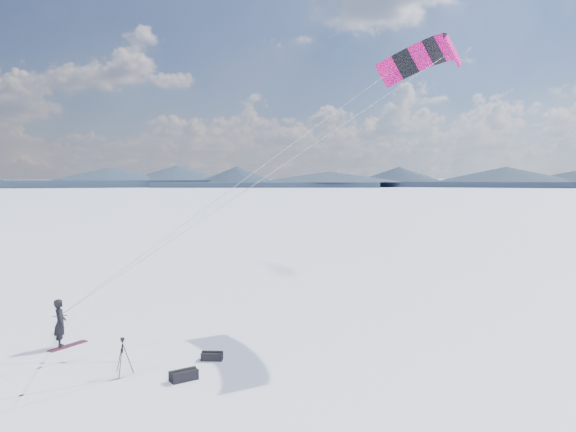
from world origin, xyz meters
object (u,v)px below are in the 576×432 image
object	(u,v)px
snowboard	(68,346)
tripod	(123,351)
gear_bag_b	(212,356)
gear_bag_a	(184,375)
snowkiter	(61,347)

from	to	relation	value
snowboard	tripod	bearing A→B (deg)	-103.90
tripod	gear_bag_b	xyz separation A→B (m)	(3.10, 0.56, -0.66)
snowboard	tripod	distance (m)	4.40
gear_bag_b	tripod	bearing A→B (deg)	-149.77
snowboard	gear_bag_a	bearing A→B (deg)	-93.67
tripod	gear_bag_b	size ratio (longest dim) A/B	1.49
snowkiter	snowboard	world-z (taller)	snowkiter
snowkiter	tripod	distance (m)	4.52
gear_bag_b	snowkiter	bearing A→B (deg)	168.71
snowkiter	tripod	bearing A→B (deg)	-157.94
snowkiter	gear_bag_b	world-z (taller)	snowkiter
snowkiter	gear_bag_a	xyz separation A→B (m)	(4.16, -4.99, 0.18)
snowboard	gear_bag_a	world-z (taller)	gear_bag_a
gear_bag_a	gear_bag_b	bearing A→B (deg)	38.37
tripod	snowboard	bearing A→B (deg)	111.41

